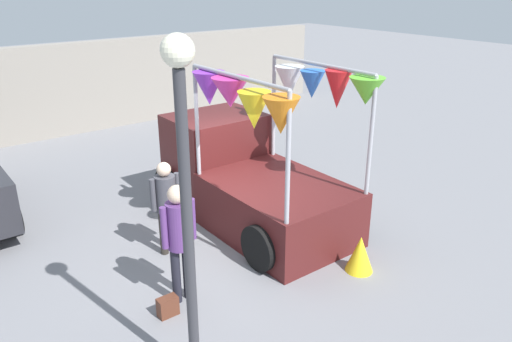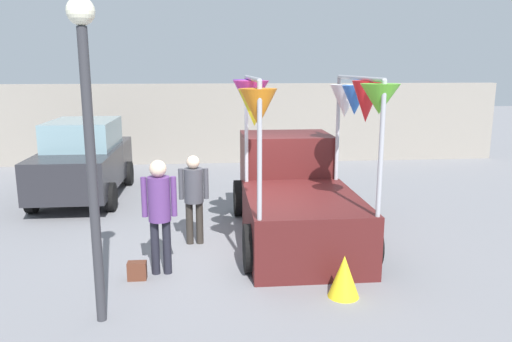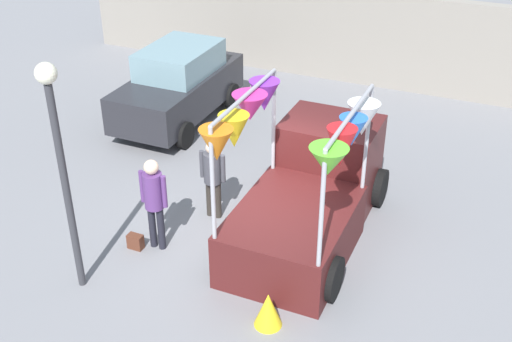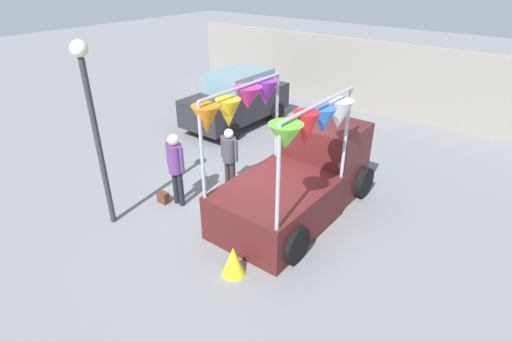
{
  "view_description": "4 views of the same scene",
  "coord_description": "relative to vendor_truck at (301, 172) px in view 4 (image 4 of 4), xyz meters",
  "views": [
    {
      "loc": [
        -4.35,
        -6.53,
        4.4
      ],
      "look_at": [
        0.21,
        -0.57,
        1.43
      ],
      "focal_mm": 35.0,
      "sensor_mm": 36.0,
      "label": 1
    },
    {
      "loc": [
        -0.73,
        -8.44,
        3.16
      ],
      "look_at": [
        0.04,
        -0.21,
        1.41
      ],
      "focal_mm": 35.0,
      "sensor_mm": 36.0,
      "label": 2
    },
    {
      "loc": [
        3.89,
        -8.97,
        7.04
      ],
      "look_at": [
        0.09,
        -0.3,
        1.55
      ],
      "focal_mm": 45.0,
      "sensor_mm": 36.0,
      "label": 3
    },
    {
      "loc": [
        4.89,
        -6.35,
        5.16
      ],
      "look_at": [
        0.23,
        -0.33,
        1.13
      ],
      "focal_mm": 28.0,
      "sensor_mm": 36.0,
      "label": 4
    }
  ],
  "objects": [
    {
      "name": "ground_plane",
      "position": [
        -0.82,
        -0.55,
        -0.94
      ],
      "size": [
        60.0,
        60.0,
        0.0
      ],
      "primitive_type": "plane",
      "color": "slate"
    },
    {
      "name": "vendor_truck",
      "position": [
        0.0,
        0.0,
        0.0
      ],
      "size": [
        2.49,
        4.15,
        3.0
      ],
      "color": "#4C1919",
      "rests_on": "ground"
    },
    {
      "name": "parked_car",
      "position": [
        -4.6,
        3.23,
        0.01
      ],
      "size": [
        1.88,
        4.0,
        1.88
      ],
      "color": "#26262B",
      "rests_on": "ground"
    },
    {
      "name": "person_customer",
      "position": [
        -2.33,
        -1.63,
        0.15
      ],
      "size": [
        0.53,
        0.34,
        1.79
      ],
      "color": "black",
      "rests_on": "ground"
    },
    {
      "name": "person_vendor",
      "position": [
        -1.85,
        -0.32,
        0.04
      ],
      "size": [
        0.53,
        0.34,
        1.62
      ],
      "color": "#2D2823",
      "rests_on": "ground"
    },
    {
      "name": "handbag",
      "position": [
        -2.68,
        -1.83,
        -0.8
      ],
      "size": [
        0.28,
        0.16,
        0.28
      ],
      "primitive_type": "cube",
      "color": "#592D1E",
      "rests_on": "ground"
    },
    {
      "name": "street_lamp",
      "position": [
        -2.96,
        -3.03,
        1.62
      ],
      "size": [
        0.32,
        0.32,
        3.92
      ],
      "color": "#333338",
      "rests_on": "ground"
    },
    {
      "name": "brick_boundary_wall",
      "position": [
        -0.82,
        7.48,
        0.36
      ],
      "size": [
        18.0,
        0.36,
        2.6
      ],
      "primitive_type": "cube",
      "color": "gray",
      "rests_on": "ground"
    },
    {
      "name": "folded_kite_bundle_sunflower",
      "position": [
        0.27,
        -2.67,
        -0.64
      ],
      "size": [
        0.59,
        0.59,
        0.6
      ],
      "primitive_type": "cone",
      "rotation": [
        0.0,
        0.0,
        0.49
      ],
      "color": "yellow",
      "rests_on": "ground"
    }
  ]
}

